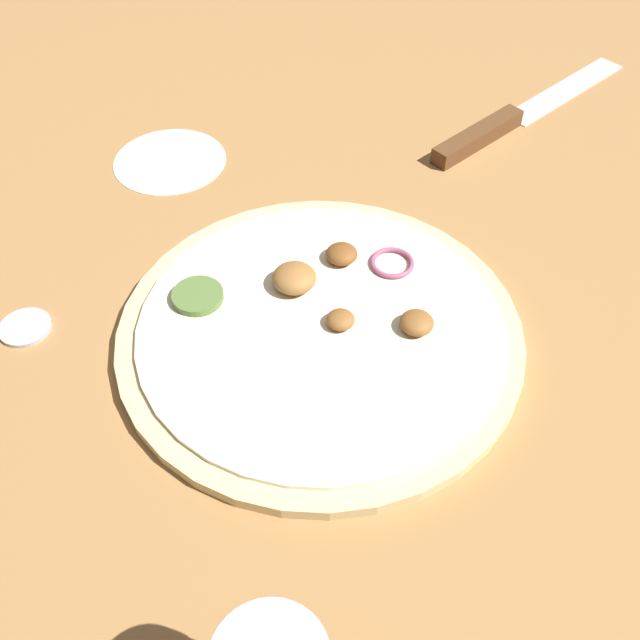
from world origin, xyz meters
TOP-DOWN VIEW (x-y plane):
  - ground_plane at (0.00, 0.00)m, footprint 3.00×3.00m
  - pizza at (0.00, 0.00)m, footprint 0.33×0.33m
  - knife at (0.29, -0.21)m, footprint 0.22×0.26m
  - loose_cap at (0.02, 0.24)m, footprint 0.04×0.04m
  - flour_patch at (0.25, 0.15)m, footprint 0.12×0.12m

SIDE VIEW (x-z plane):
  - ground_plane at x=0.00m, z-range 0.00..0.00m
  - flour_patch at x=0.25m, z-range 0.00..0.00m
  - loose_cap at x=0.02m, z-range 0.00..0.01m
  - knife at x=0.29m, z-range 0.00..0.02m
  - pizza at x=0.00m, z-range -0.01..0.02m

